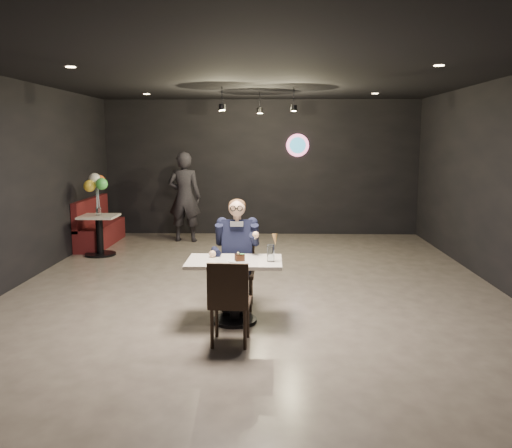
{
  "coord_description": "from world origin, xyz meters",
  "views": [
    {
      "loc": [
        0.23,
        -7.66,
        2.14
      ],
      "look_at": [
        0.03,
        -0.93,
        1.08
      ],
      "focal_mm": 38.0,
      "sensor_mm": 36.0,
      "label": 1
    }
  ],
  "objects_px": {
    "side_table": "(100,234)",
    "passerby": "(185,197)",
    "sundae_glass": "(271,253)",
    "main_table": "(235,291)",
    "chair_far": "(237,273)",
    "booth_bench": "(100,222)",
    "seated_man": "(237,253)",
    "chair_near": "(230,301)",
    "balloon_vase": "(99,211)"
  },
  "relations": [
    {
      "from": "main_table",
      "to": "side_table",
      "type": "relative_size",
      "value": 1.35
    },
    {
      "from": "side_table",
      "to": "balloon_vase",
      "type": "xyz_separation_m",
      "value": [
        0.0,
        0.0,
        0.42
      ]
    },
    {
      "from": "passerby",
      "to": "side_table",
      "type": "bearing_deg",
      "value": 50.79
    },
    {
      "from": "chair_far",
      "to": "sundae_glass",
      "type": "xyz_separation_m",
      "value": [
        0.42,
        -0.61,
        0.39
      ]
    },
    {
      "from": "chair_far",
      "to": "passerby",
      "type": "relative_size",
      "value": 0.49
    },
    {
      "from": "sundae_glass",
      "to": "passerby",
      "type": "relative_size",
      "value": 0.1
    },
    {
      "from": "sundae_glass",
      "to": "main_table",
      "type": "bearing_deg",
      "value": 172.34
    },
    {
      "from": "booth_bench",
      "to": "side_table",
      "type": "bearing_deg",
      "value": -73.3
    },
    {
      "from": "seated_man",
      "to": "passerby",
      "type": "bearing_deg",
      "value": 107.08
    },
    {
      "from": "chair_far",
      "to": "sundae_glass",
      "type": "relative_size",
      "value": 4.75
    },
    {
      "from": "chair_near",
      "to": "seated_man",
      "type": "relative_size",
      "value": 0.64
    },
    {
      "from": "seated_man",
      "to": "side_table",
      "type": "bearing_deg",
      "value": 131.73
    },
    {
      "from": "main_table",
      "to": "balloon_vase",
      "type": "relative_size",
      "value": 7.41
    },
    {
      "from": "seated_man",
      "to": "sundae_glass",
      "type": "relative_size",
      "value": 7.44
    },
    {
      "from": "main_table",
      "to": "booth_bench",
      "type": "relative_size",
      "value": 0.57
    },
    {
      "from": "chair_far",
      "to": "booth_bench",
      "type": "distance_m",
      "value": 5.1
    },
    {
      "from": "main_table",
      "to": "balloon_vase",
      "type": "distance_m",
      "value": 4.58
    },
    {
      "from": "chair_far",
      "to": "passerby",
      "type": "bearing_deg",
      "value": 107.08
    },
    {
      "from": "sundae_glass",
      "to": "booth_bench",
      "type": "relative_size",
      "value": 0.1
    },
    {
      "from": "side_table",
      "to": "passerby",
      "type": "bearing_deg",
      "value": 46.57
    },
    {
      "from": "main_table",
      "to": "booth_bench",
      "type": "height_order",
      "value": "booth_bench"
    },
    {
      "from": "chair_near",
      "to": "balloon_vase",
      "type": "height_order",
      "value": "chair_near"
    },
    {
      "from": "main_table",
      "to": "chair_far",
      "type": "bearing_deg",
      "value": 90.0
    },
    {
      "from": "chair_far",
      "to": "balloon_vase",
      "type": "xyz_separation_m",
      "value": [
        -2.75,
        3.08,
        0.36
      ]
    },
    {
      "from": "seated_man",
      "to": "side_table",
      "type": "height_order",
      "value": "seated_man"
    },
    {
      "from": "chair_near",
      "to": "side_table",
      "type": "bearing_deg",
      "value": 125.11
    },
    {
      "from": "passerby",
      "to": "seated_man",
      "type": "bearing_deg",
      "value": 111.29
    },
    {
      "from": "chair_near",
      "to": "booth_bench",
      "type": "height_order",
      "value": "booth_bench"
    },
    {
      "from": "passerby",
      "to": "chair_near",
      "type": "bearing_deg",
      "value": 107.83
    },
    {
      "from": "main_table",
      "to": "sundae_glass",
      "type": "height_order",
      "value": "sundae_glass"
    },
    {
      "from": "main_table",
      "to": "passerby",
      "type": "height_order",
      "value": "passerby"
    },
    {
      "from": "chair_far",
      "to": "seated_man",
      "type": "xyz_separation_m",
      "value": [
        -0.0,
        0.0,
        0.26
      ]
    },
    {
      "from": "seated_man",
      "to": "booth_bench",
      "type": "height_order",
      "value": "seated_man"
    },
    {
      "from": "chair_near",
      "to": "balloon_vase",
      "type": "distance_m",
      "value": 5.12
    },
    {
      "from": "chair_near",
      "to": "booth_bench",
      "type": "relative_size",
      "value": 0.48
    },
    {
      "from": "chair_far",
      "to": "sundae_glass",
      "type": "distance_m",
      "value": 0.83
    },
    {
      "from": "booth_bench",
      "to": "passerby",
      "type": "height_order",
      "value": "passerby"
    },
    {
      "from": "sundae_glass",
      "to": "side_table",
      "type": "relative_size",
      "value": 0.24
    },
    {
      "from": "sundae_glass",
      "to": "balloon_vase",
      "type": "height_order",
      "value": "sundae_glass"
    },
    {
      "from": "chair_far",
      "to": "balloon_vase",
      "type": "relative_size",
      "value": 6.19
    },
    {
      "from": "main_table",
      "to": "passerby",
      "type": "distance_m",
      "value": 5.29
    },
    {
      "from": "chair_near",
      "to": "sundae_glass",
      "type": "xyz_separation_m",
      "value": [
        0.42,
        0.61,
        0.39
      ]
    },
    {
      "from": "seated_man",
      "to": "side_table",
      "type": "relative_size",
      "value": 1.77
    },
    {
      "from": "chair_near",
      "to": "sundae_glass",
      "type": "bearing_deg",
      "value": 57.74
    },
    {
      "from": "side_table",
      "to": "passerby",
      "type": "xyz_separation_m",
      "value": [
        1.36,
        1.44,
        0.53
      ]
    },
    {
      "from": "sundae_glass",
      "to": "seated_man",
      "type": "bearing_deg",
      "value": 124.81
    },
    {
      "from": "seated_man",
      "to": "sundae_glass",
      "type": "xyz_separation_m",
      "value": [
        0.42,
        -0.61,
        0.13
      ]
    },
    {
      "from": "main_table",
      "to": "booth_bench",
      "type": "bearing_deg",
      "value": 123.35
    },
    {
      "from": "seated_man",
      "to": "chair_near",
      "type": "bearing_deg",
      "value": -90.0
    },
    {
      "from": "main_table",
      "to": "seated_man",
      "type": "xyz_separation_m",
      "value": [
        -0.0,
        0.55,
        0.34
      ]
    }
  ]
}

